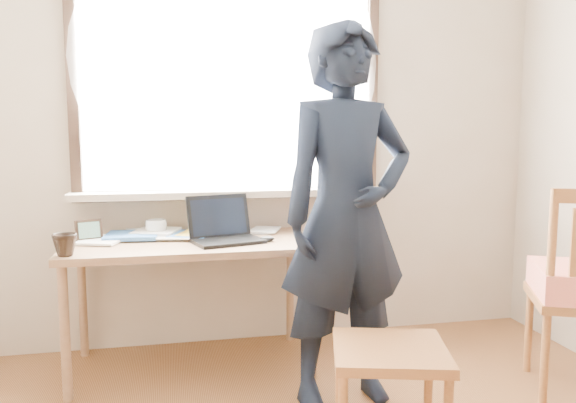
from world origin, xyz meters
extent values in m
cube|color=#BBAC96|center=(0.00, 2.00, 1.30)|extent=(3.50, 0.02, 2.60)
cube|color=white|center=(-0.20, 1.99, 1.60)|extent=(1.70, 0.01, 1.30)
cube|color=black|center=(-0.20, 1.97, 0.92)|extent=(1.82, 0.06, 0.06)
cube|color=black|center=(-1.08, 1.97, 1.60)|extent=(0.06, 0.06, 1.30)
cube|color=black|center=(0.68, 1.97, 1.60)|extent=(0.06, 0.06, 1.30)
cube|color=#BBAC96|center=(-0.20, 1.90, 0.93)|extent=(1.85, 0.20, 0.04)
cube|color=white|center=(-0.20, 1.91, 1.70)|extent=(1.95, 0.02, 1.65)
cube|color=#896444|center=(-0.46, 1.63, 0.69)|extent=(1.31, 0.66, 0.04)
cylinder|color=#896444|center=(-1.07, 1.35, 0.33)|extent=(0.05, 0.05, 0.67)
cylinder|color=#896444|center=(-1.07, 1.91, 0.33)|extent=(0.05, 0.05, 0.67)
cylinder|color=#896444|center=(0.15, 1.35, 0.33)|extent=(0.05, 0.05, 0.67)
cylinder|color=#896444|center=(0.15, 1.91, 0.33)|extent=(0.05, 0.05, 0.67)
cube|color=black|center=(-0.27, 1.55, 0.71)|extent=(0.41, 0.34, 0.02)
cube|color=black|center=(-0.31, 1.67, 0.83)|extent=(0.36, 0.17, 0.23)
cube|color=black|center=(-0.31, 1.67, 0.83)|extent=(0.31, 0.14, 0.19)
cube|color=black|center=(-0.27, 1.54, 0.72)|extent=(0.34, 0.23, 0.00)
imported|color=white|center=(-0.65, 1.83, 0.75)|extent=(0.17, 0.17, 0.09)
imported|color=black|center=(-1.06, 1.38, 0.76)|extent=(0.15, 0.15, 0.11)
ellipsoid|color=black|center=(-0.06, 1.53, 0.72)|extent=(0.08, 0.06, 0.03)
cube|color=maroon|center=(-0.41, 1.79, 0.72)|extent=(0.36, 0.35, 0.02)
cube|color=gold|center=(-0.73, 1.87, 0.71)|extent=(0.39, 0.38, 0.01)
cube|color=gold|center=(-0.70, 1.90, 0.72)|extent=(0.28, 0.32, 0.02)
cube|color=white|center=(-0.61, 1.78, 0.72)|extent=(0.31, 0.32, 0.02)
cube|color=white|center=(-0.98, 1.83, 0.72)|extent=(0.30, 0.31, 0.01)
cube|color=white|center=(-0.70, 1.77, 0.73)|extent=(0.31, 0.34, 0.01)
imported|color=white|center=(-0.81, 1.89, 0.72)|extent=(0.22, 0.27, 0.02)
imported|color=white|center=(-0.09, 1.87, 0.71)|extent=(0.23, 0.26, 0.02)
cube|color=black|center=(-1.00, 1.73, 0.76)|extent=(0.14, 0.06, 0.11)
cube|color=#44682E|center=(-1.00, 1.73, 0.76)|extent=(0.10, 0.04, 0.08)
cube|color=#9F6334|center=(0.27, 0.60, 0.43)|extent=(0.53, 0.52, 0.04)
cylinder|color=#9F6334|center=(0.13, 0.82, 0.21)|extent=(0.04, 0.04, 0.41)
cylinder|color=#9F6334|center=(0.50, 0.72, 0.21)|extent=(0.04, 0.04, 0.41)
cylinder|color=#9F6334|center=(1.31, 1.19, 0.22)|extent=(0.04, 0.04, 0.45)
cylinder|color=#9F6334|center=(1.15, 0.83, 0.22)|extent=(0.04, 0.04, 0.45)
cylinder|color=#9F6334|center=(1.14, 0.82, 0.76)|extent=(0.04, 0.04, 0.55)
cube|color=#9F6334|center=(1.23, 0.78, 0.73)|extent=(0.04, 0.04, 0.44)
imported|color=black|center=(0.25, 1.10, 0.90)|extent=(0.71, 0.52, 1.80)
camera|label=1|loc=(-0.56, -1.39, 1.28)|focal=35.00mm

